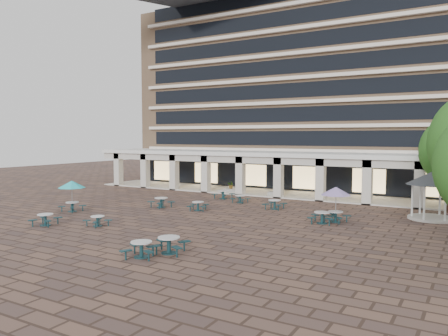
{
  "coord_description": "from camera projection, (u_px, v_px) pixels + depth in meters",
  "views": [
    {
      "loc": [
        18.88,
        -26.97,
        6.03
      ],
      "look_at": [
        1.41,
        3.0,
        3.5
      ],
      "focal_mm": 35.0,
      "sensor_mm": 36.0,
      "label": 1
    }
  ],
  "objects": [
    {
      "name": "picnic_table_12",
      "position": [
        223.0,
        194.0,
        42.02
      ],
      "size": [
        2.02,
        2.02,
        0.82
      ],
      "rotation": [
        0.0,
        0.0,
        -0.15
      ],
      "color": "#153A3F",
      "rests_on": "ground"
    },
    {
      "name": "planter_right",
      "position": [
        276.0,
        193.0,
        43.45
      ],
      "size": [
        1.5,
        0.6,
        1.15
      ],
      "color": "#979691",
      "rests_on": "ground"
    },
    {
      "name": "picnic_table_10",
      "position": [
        240.0,
        198.0,
        39.49
      ],
      "size": [
        1.59,
        1.59,
        0.69
      ],
      "rotation": [
        0.0,
        0.0,
        -0.04
      ],
      "color": "#153A3F",
      "rests_on": "ground"
    },
    {
      "name": "picnic_table_11",
      "position": [
        336.0,
        192.0,
        30.5
      ],
      "size": [
        2.14,
        2.14,
        2.48
      ],
      "rotation": [
        0.0,
        0.0,
        -0.22
      ],
      "color": "#153A3F",
      "rests_on": "ground"
    },
    {
      "name": "picnic_table_8",
      "position": [
        161.0,
        202.0,
        36.98
      ],
      "size": [
        2.2,
        2.2,
        0.83
      ],
      "rotation": [
        0.0,
        0.0,
        -0.3
      ],
      "color": "#153A3F",
      "rests_on": "ground"
    },
    {
      "name": "picnic_table_4",
      "position": [
        72.0,
        186.0,
        34.83
      ],
      "size": [
        2.14,
        2.14,
        2.47
      ],
      "rotation": [
        0.0,
        0.0,
        0.05
      ],
      "color": "#153A3F",
      "rests_on": "ground"
    },
    {
      "name": "ground",
      "position": [
        188.0,
        216.0,
        33.17
      ],
      "size": [
        120.0,
        120.0,
        0.0
      ],
      "primitive_type": "plane",
      "color": "brown",
      "rests_on": "ground"
    },
    {
      "name": "picnic_table_9",
      "position": [
        198.0,
        205.0,
        35.44
      ],
      "size": [
        1.96,
        1.96,
        0.72
      ],
      "rotation": [
        0.0,
        0.0,
        0.37
      ],
      "color": "#153A3F",
      "rests_on": "ground"
    },
    {
      "name": "planter_left",
      "position": [
        231.0,
        188.0,
        45.99
      ],
      "size": [
        1.5,
        0.76,
        1.3
      ],
      "color": "#979691",
      "rests_on": "ground"
    },
    {
      "name": "picnic_table_1",
      "position": [
        45.0,
        219.0,
        29.49
      ],
      "size": [
        2.09,
        2.09,
        0.78
      ],
      "rotation": [
        0.0,
        0.0,
        0.34
      ],
      "color": "#153A3F",
      "rests_on": "ground"
    },
    {
      "name": "picnic_table_7",
      "position": [
        322.0,
        217.0,
        30.14
      ],
      "size": [
        1.98,
        1.98,
        0.81
      ],
      "rotation": [
        0.0,
        0.0,
        0.13
      ],
      "color": "#153A3F",
      "rests_on": "ground"
    },
    {
      "name": "gazebo",
      "position": [
        433.0,
        184.0,
        31.52
      ],
      "size": [
        3.73,
        3.73,
        3.47
      ],
      "rotation": [
        0.0,
        0.0,
        0.22
      ],
      "color": "beige",
      "rests_on": "ground"
    },
    {
      "name": "retail_arcade",
      "position": [
        269.0,
        165.0,
        45.7
      ],
      "size": [
        42.0,
        6.6,
        4.4
      ],
      "color": "white",
      "rests_on": "ground"
    },
    {
      "name": "picnic_table_3",
      "position": [
        141.0,
        248.0,
        21.72
      ],
      "size": [
        2.17,
        2.17,
        0.8
      ],
      "rotation": [
        0.0,
        0.0,
        0.36
      ],
      "color": "#153A3F",
      "rests_on": "ground"
    },
    {
      "name": "picnic_table_5",
      "position": [
        98.0,
        220.0,
        29.29
      ],
      "size": [
        1.72,
        1.72,
        0.69
      ],
      "rotation": [
        0.0,
        0.0,
        -0.18
      ],
      "color": "#153A3F",
      "rests_on": "ground"
    },
    {
      "name": "apartment_building",
      "position": [
        305.0,
        83.0,
        54.19
      ],
      "size": [
        40.0,
        15.5,
        25.2
      ],
      "color": "tan",
      "rests_on": "ground"
    },
    {
      "name": "picnic_table_2",
      "position": [
        169.0,
        244.0,
        22.44
      ],
      "size": [
        2.3,
        2.3,
        0.86
      ],
      "rotation": [
        0.0,
        0.0,
        0.32
      ],
      "color": "#153A3F",
      "rests_on": "ground"
    },
    {
      "name": "picnic_table_13",
      "position": [
        275.0,
        204.0,
        36.08
      ],
      "size": [
        1.75,
        1.75,
        0.78
      ],
      "rotation": [
        0.0,
        0.0,
        0.01
      ],
      "color": "#153A3F",
      "rests_on": "ground"
    }
  ]
}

